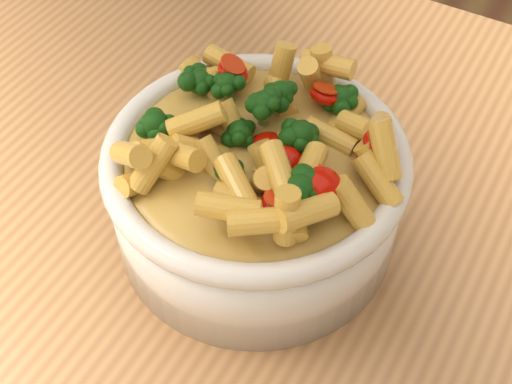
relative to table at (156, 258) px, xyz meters
The scene contains 3 objects.
table is the anchor object (origin of this frame).
serving_bowl 0.19m from the table, ahead, with size 0.23×0.23×0.10m.
pasta_salad 0.24m from the table, ahead, with size 0.18×0.18×0.04m.
Camera 1 is at (0.29, -0.31, 1.37)m, focal length 50.00 mm.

